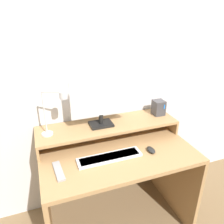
# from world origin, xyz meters

# --- Properties ---
(wall_back) EXTENTS (6.00, 0.05, 2.50)m
(wall_back) POSITION_xyz_m (0.00, 0.74, 1.25)
(wall_back) COLOR silver
(wall_back) RESTS_ON ground_plane
(desk) EXTENTS (1.14, 0.70, 0.74)m
(desk) POSITION_xyz_m (0.00, 0.35, 0.52)
(desk) COLOR #A87F51
(desk) RESTS_ON ground_plane
(monitor_shelf) EXTENTS (1.14, 0.32, 0.12)m
(monitor_shelf) POSITION_xyz_m (0.00, 0.54, 0.85)
(monitor_shelf) COLOR #A87F51
(monitor_shelf) RESTS_ON desk
(monitor) EXTENTS (0.46, 0.14, 0.38)m
(monitor) POSITION_xyz_m (-0.06, 0.55, 1.07)
(monitor) COLOR black
(monitor) RESTS_ON monitor_shelf
(desk_lamp) EXTENTS (0.21, 0.12, 0.34)m
(desk_lamp) POSITION_xyz_m (-0.40, 0.51, 1.07)
(desk_lamp) COLOR silver
(desk_lamp) RESTS_ON monitor_shelf
(router_dock) EXTENTS (0.09, 0.10, 0.13)m
(router_dock) POSITION_xyz_m (0.48, 0.57, 0.93)
(router_dock) COLOR #3D3D42
(router_dock) RESTS_ON monitor_shelf
(keyboard) EXTENTS (0.46, 0.11, 0.02)m
(keyboard) POSITION_xyz_m (-0.09, 0.26, 0.75)
(keyboard) COLOR silver
(keyboard) RESTS_ON desk
(mouse) EXTENTS (0.05, 0.09, 0.03)m
(mouse) POSITION_xyz_m (0.23, 0.24, 0.76)
(mouse) COLOR black
(mouse) RESTS_ON desk
(remote_control) EXTENTS (0.06, 0.20, 0.02)m
(remote_control) POSITION_xyz_m (-0.45, 0.24, 0.75)
(remote_control) COLOR #99999E
(remote_control) RESTS_ON desk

